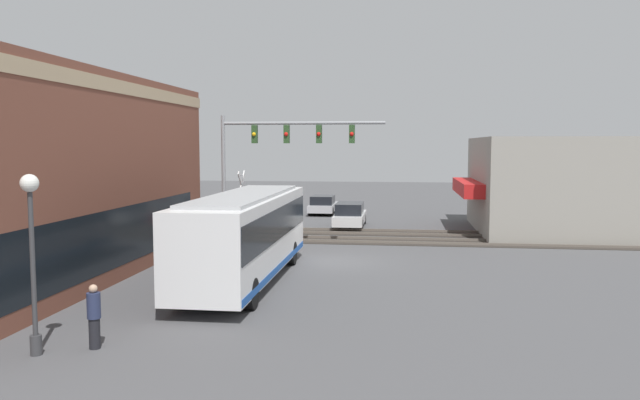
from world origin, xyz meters
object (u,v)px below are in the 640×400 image
at_px(city_bus, 246,233).
at_px(parked_car_white, 350,216).
at_px(streetlamp, 32,248).
at_px(parked_car_silver, 323,205).
at_px(crossing_signal, 242,200).
at_px(pedestrian_at_crossing, 257,226).
at_px(pedestrian_by_lamp, 94,316).

distance_m(city_bus, parked_car_white, 16.47).
bearing_deg(streetlamp, parked_car_white, -12.83).
height_order(parked_car_white, parked_car_silver, parked_car_white).
height_order(city_bus, crossing_signal, crossing_signal).
bearing_deg(pedestrian_at_crossing, crossing_signal, 141.14).
distance_m(parked_car_silver, pedestrian_by_lamp, 31.44).
bearing_deg(pedestrian_at_crossing, parked_car_silver, -7.48).
xyz_separation_m(parked_car_white, parked_car_silver, (7.09, 2.60, -0.07)).
relative_size(city_bus, pedestrian_by_lamp, 6.90).
xyz_separation_m(streetlamp, parked_car_silver, (32.03, -3.08, -2.02)).
distance_m(crossing_signal, pedestrian_by_lamp, 16.94).
distance_m(parked_car_white, parked_car_silver, 7.55).
relative_size(crossing_signal, parked_car_white, 0.78).
relative_size(streetlamp, pedestrian_at_crossing, 2.61).
bearing_deg(parked_car_white, pedestrian_at_crossing, 146.46).
height_order(crossing_signal, streetlamp, streetlamp).
xyz_separation_m(city_bus, pedestrian_by_lamp, (-8.07, 1.89, -1.00)).
distance_m(city_bus, streetlamp, 9.28).
xyz_separation_m(city_bus, parked_car_white, (16.23, -2.60, -1.13)).
bearing_deg(crossing_signal, parked_car_silver, -9.51).
relative_size(parked_car_silver, pedestrian_by_lamp, 2.57).
bearing_deg(crossing_signal, pedestrian_by_lamp, -178.18).
xyz_separation_m(city_bus, parked_car_silver, (23.32, -0.00, -1.19)).
relative_size(parked_car_silver, pedestrian_at_crossing, 2.49).
bearing_deg(streetlamp, crossing_signal, -2.12).
bearing_deg(pedestrian_at_crossing, pedestrian_by_lamp, 179.70).
bearing_deg(streetlamp, city_bus, -19.47).
xyz_separation_m(crossing_signal, parked_car_white, (7.42, -5.03, -1.58)).
bearing_deg(parked_car_white, parked_car_silver, 20.14).
height_order(parked_car_white, pedestrian_by_lamp, pedestrian_by_lamp).
relative_size(parked_car_white, pedestrian_by_lamp, 2.95).
relative_size(streetlamp, parked_car_silver, 1.05).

